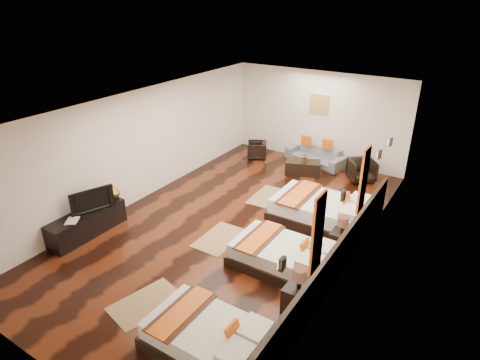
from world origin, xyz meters
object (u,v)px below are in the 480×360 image
Objects in this scene: nightstand_a at (298,296)px; tv_console at (87,223)px; armchair_right at (362,170)px; armchair_left at (257,150)px; bed_mid at (284,256)px; tv at (91,199)px; sofa at (316,155)px; bed_far at (323,211)px; nightstand_b at (341,239)px; table_plant at (305,157)px; figurine at (113,192)px; book at (66,221)px; coffee_table at (303,167)px; bed_near at (210,338)px.

nightstand_a is 4.95m from tv_console.
armchair_right is at bearing 54.92° from tv_console.
bed_mid is at bearing 7.13° from armchair_left.
sofa is (2.58, 6.37, -0.54)m from tv.
tv_console is (-4.95, -0.31, -0.03)m from nightstand_a.
sofa is at bearing -2.15° from tv.
bed_mid is 3.26× the size of armchair_left.
armchair_left is (0.85, 5.93, -0.00)m from tv_console.
bed_far is 4.27m from armchair_left.
nightstand_b is 0.45× the size of tv_console.
nightstand_b is (0.00, 2.06, -0.02)m from nightstand_a.
armchair_right is (4.23, 6.03, 0.04)m from tv_console.
tv_console is at bearing -154.38° from nightstand_b.
armchair_right is 2.72× the size of table_plant.
tv is 0.66m from figurine.
figurine is at bearing 90.00° from tv_console.
nightstand_b is 5.42m from armchair_left.
book is (-4.95, -2.85, 0.28)m from nightstand_b.
bed_mid is 4.33m from tv.
armchair_right is 1.67m from coffee_table.
figurine reaches higher than tv_console.
sofa is 3.14× the size of armchair_left.
tv is (-4.15, -3.11, 0.52)m from bed_far.
figurine is (-4.19, -0.46, 0.45)m from bed_mid.
bed_near is at bearing -90.07° from bed_far.
book reaches higher than coffee_table.
tv_console is at bearing 164.60° from bed_near.
figurine is 1.22× the size of table_plant.
armchair_left is at bearing 81.80° from tv_console.
nightstand_a is (0.75, 1.46, 0.06)m from bed_near.
bed_mid is 1.34m from nightstand_b.
bed_far is at bearing 89.88° from bed_mid.
nightstand_b is 5.48m from tv_console.
tv is (-4.14, 1.31, 0.57)m from bed_near.
armchair_right is (0.04, 4.76, 0.06)m from bed_mid.
tv reaches higher than book.
bed_mid is 2.09× the size of tv.
bed_mid is 4.76m from armchair_right.
nightstand_a is at bearing -5.76° from figurine.
figurine is (0.00, 1.28, 0.14)m from book.
sofa is 2.70× the size of armchair_right.
armchair_left is (-1.78, -0.59, -0.00)m from sofa.
sofa is at bearing 68.01° from tv_console.
table_plant reaches higher than armchair_left.
nightstand_b is 3.92m from table_plant.
bed_near is at bearing -76.95° from coffee_table.
armchair_left is at bearing 12.01° from tv.
table_plant is at bearing 109.35° from bed_mid.
bed_near is 7.18m from armchair_right.
table_plant is (-2.26, 5.26, 0.22)m from nightstand_a.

